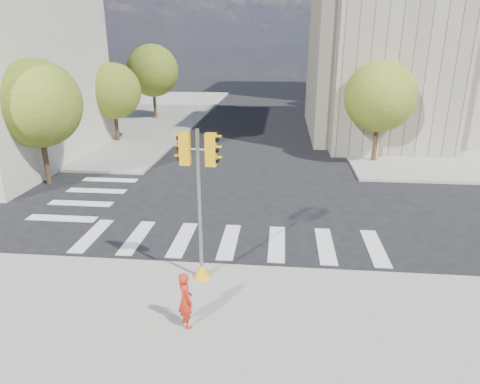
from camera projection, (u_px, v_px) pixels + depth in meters
name	position (u px, v px, depth m)	size (l,w,h in m)	color
ground	(237.00, 221.00, 18.06)	(160.00, 160.00, 0.00)	black
sidewalk_far_right	(475.00, 120.00, 40.57)	(28.00, 40.00, 0.15)	gray
sidewalk_far_left	(72.00, 114.00, 44.28)	(28.00, 40.00, 0.15)	gray
civic_building	(470.00, 40.00, 32.13)	(26.00, 16.00, 19.39)	gray
tree_lw_near	(37.00, 104.00, 21.38)	(4.40, 4.40, 6.41)	#382616
tree_lw_mid	(113.00, 91.00, 30.91)	(4.00, 4.00, 5.77)	#382616
tree_lw_far	(153.00, 71.00, 40.03)	(4.80, 4.80, 6.95)	#382616
tree_re_near	(380.00, 97.00, 25.39)	(4.20, 4.20, 6.16)	#382616
tree_re_mid	(351.00, 76.00, 36.55)	(4.60, 4.60, 6.66)	#382616
tree_re_far	(335.00, 72.00, 47.97)	(4.00, 4.00, 5.88)	#382616
lamp_near	(376.00, 82.00, 28.92)	(0.35, 0.18, 8.11)	black
lamp_far	(348.00, 69.00, 42.06)	(0.35, 0.18, 8.11)	black
traffic_signal	(200.00, 217.00, 12.76)	(1.07, 0.56, 4.84)	#E4A10C
photographer	(186.00, 300.00, 10.93)	(0.56, 0.37, 1.54)	red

